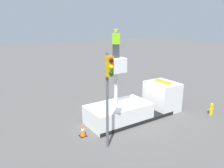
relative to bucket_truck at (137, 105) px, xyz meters
The scene contains 6 objects.
ground_plane 1.07m from the bucket_truck, behind, with size 120.00×120.00×0.00m, color #565451.
bucket_truck is the anchor object (origin of this frame).
worker 4.82m from the bucket_truck, behind, with size 0.40×0.26×1.75m.
traffic_light_pole 5.34m from the bucket_truck, 148.61° to the right, with size 0.34×0.57×5.17m.
fire_hydrant 5.52m from the bucket_truck, 29.72° to the right, with size 0.50×0.26×0.89m.
traffic_cone_rear 4.54m from the bucket_truck, behind, with size 0.40×0.40×0.78m.
Camera 1 is at (-8.79, -11.19, 6.58)m, focal length 35.00 mm.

